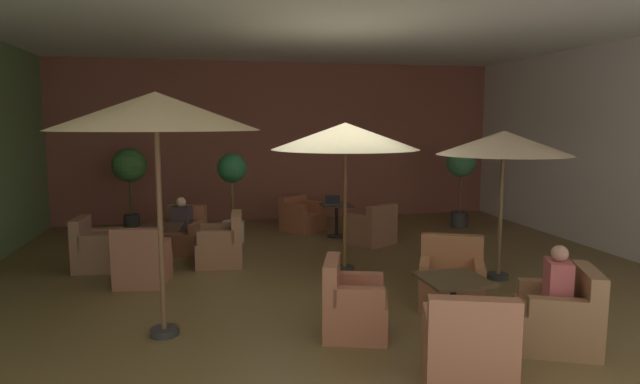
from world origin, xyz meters
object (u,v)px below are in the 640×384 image
(patio_umbrella_center_beige, at_px, (156,112))
(potted_tree_mid_right, at_px, (461,171))
(potted_tree_left_corner, at_px, (130,171))
(patron_by_window, at_px, (181,216))
(cafe_table_mid_center, at_px, (160,236))
(armchair_front_right_north, at_px, (451,282))
(potted_tree_mid_left, at_px, (232,187))
(armchair_mid_center_west, at_px, (183,236))
(armchair_mid_center_east, at_px, (142,263))
(armchair_front_left_east, at_px, (372,229))
(armchair_front_right_east, at_px, (352,307))
(open_laptop, at_px, (332,202))
(patron_blue_shirt, at_px, (558,281))
(patio_umbrella_tall_red, at_px, (504,144))
(armchair_mid_center_south, at_px, (222,246))
(patio_umbrella_near_wall, at_px, (345,137))
(cafe_table_front_right, at_px, (453,294))
(cafe_table_front_left, at_px, (337,213))
(armchair_mid_center_north, at_px, (97,250))
(armchair_front_left_north, at_px, (302,217))
(armchair_front_right_west, at_px, (560,318))
(iced_drink_cup, at_px, (330,201))
(armchair_front_right_south, at_px, (468,352))

(patio_umbrella_center_beige, bearing_deg, potted_tree_mid_right, 39.66)
(potted_tree_left_corner, bearing_deg, patron_by_window, -61.34)
(cafe_table_mid_center, bearing_deg, armchair_front_right_north, -34.94)
(potted_tree_mid_left, distance_m, patron_by_window, 1.25)
(cafe_table_mid_center, distance_m, armchair_mid_center_west, 1.04)
(armchair_front_right_north, relative_size, armchair_mid_center_east, 1.18)
(potted_tree_left_corner, bearing_deg, armchair_front_left_east, -24.54)
(armchair_front_right_east, distance_m, potted_tree_mid_right, 6.96)
(potted_tree_mid_right, height_order, open_laptop, potted_tree_mid_right)
(armchair_front_left_east, height_order, patron_blue_shirt, patron_blue_shirt)
(patio_umbrella_tall_red, bearing_deg, armchair_mid_center_south, 157.26)
(patio_umbrella_near_wall, height_order, patron_blue_shirt, patio_umbrella_near_wall)
(cafe_table_front_right, xyz_separation_m, patio_umbrella_near_wall, (-0.50, 2.85, 1.67))
(armchair_front_left_east, bearing_deg, cafe_table_front_left, 122.44)
(armchair_mid_center_south, xyz_separation_m, patio_umbrella_center_beige, (-0.73, -2.95, 2.19))
(armchair_mid_center_north, xyz_separation_m, patio_umbrella_tall_red, (6.17, -1.86, 1.76))
(armchair_front_right_north, height_order, potted_tree_mid_right, potted_tree_mid_right)
(armchair_mid_center_east, relative_size, patron_by_window, 1.41)
(armchair_mid_center_north, bearing_deg, cafe_table_front_left, 20.12)
(armchair_front_left_north, height_order, armchair_mid_center_east, armchair_mid_center_east)
(armchair_mid_center_north, distance_m, patron_blue_shirt, 6.92)
(armchair_front_left_north, height_order, patron_by_window, patron_by_window)
(patio_umbrella_near_wall, distance_m, potted_tree_left_corner, 5.57)
(cafe_table_front_right, xyz_separation_m, open_laptop, (-0.09, 5.48, 0.24))
(patio_umbrella_tall_red, distance_m, potted_tree_mid_right, 4.20)
(armchair_mid_center_south, bearing_deg, patron_blue_shirt, -50.44)
(armchair_front_right_east, height_order, patio_umbrella_center_beige, patio_umbrella_center_beige)
(armchair_front_right_east, relative_size, armchair_mid_center_east, 1.00)
(cafe_table_mid_center, bearing_deg, cafe_table_front_right, -47.51)
(patio_umbrella_tall_red, distance_m, patron_blue_shirt, 2.84)
(armchair_front_right_west, relative_size, armchair_mid_center_south, 1.17)
(potted_tree_left_corner, bearing_deg, iced_drink_cup, -16.84)
(cafe_table_front_left, xyz_separation_m, patio_umbrella_center_beige, (-3.15, -4.70, 2.01))
(cafe_table_front_left, distance_m, patio_umbrella_center_beige, 6.00)
(armchair_front_right_north, bearing_deg, potted_tree_mid_right, 62.34)
(armchair_front_right_east, bearing_deg, armchair_mid_center_south, 112.02)
(patio_umbrella_center_beige, bearing_deg, potted_tree_mid_left, 77.91)
(armchair_front_right_west, distance_m, potted_tree_mid_right, 6.71)
(potted_tree_left_corner, bearing_deg, cafe_table_mid_center, -74.18)
(armchair_mid_center_south, distance_m, potted_tree_mid_right, 5.95)
(armchair_front_right_north, bearing_deg, armchair_front_left_north, 101.94)
(cafe_table_mid_center, xyz_separation_m, armchair_mid_center_east, (-0.18, -0.99, -0.19))
(cafe_table_mid_center, relative_size, open_laptop, 2.21)
(armchair_mid_center_west, height_order, iced_drink_cup, armchair_mid_center_west)
(cafe_table_mid_center, height_order, patio_umbrella_center_beige, patio_umbrella_center_beige)
(armchair_mid_center_east, bearing_deg, patio_umbrella_near_wall, 1.57)
(open_laptop, bearing_deg, armchair_mid_center_west, -166.10)
(armchair_front_right_south, distance_m, patio_umbrella_tall_red, 4.06)
(armchair_front_right_west, bearing_deg, patio_umbrella_near_wall, 114.80)
(armchair_front_right_south, bearing_deg, armchair_front_right_east, 116.91)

